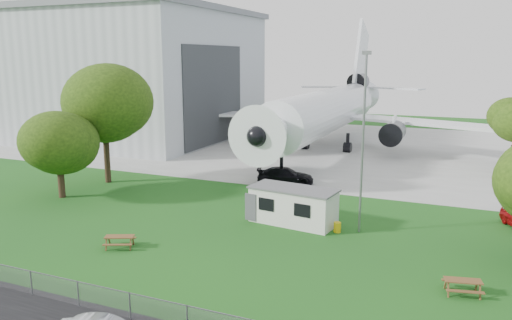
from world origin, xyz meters
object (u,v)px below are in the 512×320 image
at_px(airliner, 329,109).
at_px(picnic_west, 120,248).
at_px(hangar, 102,73).
at_px(site_cabin, 293,206).
at_px(picnic_east, 462,294).

height_order(airliner, picnic_west, airliner).
distance_m(hangar, picnic_west, 51.60).
xyz_separation_m(site_cabin, picnic_east, (11.42, -7.07, -1.31)).
xyz_separation_m(airliner, site_cabin, (5.46, -29.71, -3.96)).
bearing_deg(site_cabin, picnic_east, -31.76).
height_order(site_cabin, picnic_west, site_cabin).
height_order(hangar, airliner, hangar).
relative_size(picnic_west, picnic_east, 1.00).
bearing_deg(site_cabin, picnic_west, -134.14).
relative_size(hangar, site_cabin, 6.23).
bearing_deg(site_cabin, hangar, 144.23).
bearing_deg(picnic_east, hangar, 132.24).
height_order(airliner, site_cabin, airliner).
relative_size(hangar, airliner, 0.90).
relative_size(hangar, picnic_west, 23.89).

